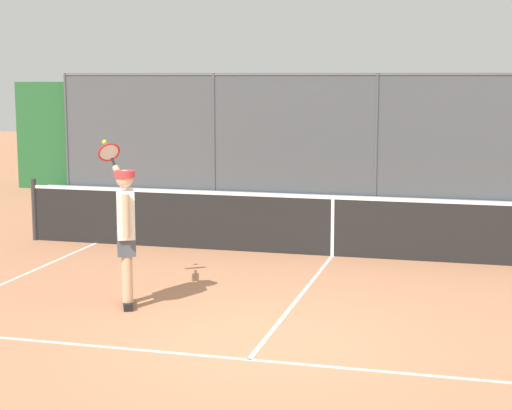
{
  "coord_description": "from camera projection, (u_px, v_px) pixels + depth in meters",
  "views": [
    {
      "loc": [
        -2.1,
        8.29,
        2.82
      ],
      "look_at": [
        0.79,
        -2.73,
        1.05
      ],
      "focal_mm": 58.44,
      "sensor_mm": 36.0,
      "label": 1
    }
  ],
  "objects": [
    {
      "name": "ground_plane",
      "position": [
        263.0,
        343.0,
        8.88
      ],
      "size": [
        60.0,
        60.0,
        0.0
      ],
      "primitive_type": "plane",
      "color": "#B27551"
    },
    {
      "name": "court_line_markings",
      "position": [
        240.0,
        371.0,
        8.03
      ],
      "size": [
        8.19,
        9.18,
        0.01
      ],
      "color": "white",
      "rests_on": "ground"
    },
    {
      "name": "fence_backdrop",
      "position": [
        380.0,
        142.0,
        19.14
      ],
      "size": [
        18.17,
        1.37,
        2.88
      ],
      "color": "#474C51",
      "rests_on": "ground"
    },
    {
      "name": "tennis_net",
      "position": [
        333.0,
        225.0,
        13.09
      ],
      "size": [
        10.52,
        0.09,
        1.07
      ],
      "color": "#2D2D2D",
      "rests_on": "ground"
    },
    {
      "name": "tennis_player",
      "position": [
        125.0,
        227.0,
        10.17
      ],
      "size": [
        0.89,
        1.19,
        1.99
      ],
      "rotation": [
        0.0,
        0.0,
        -1.14
      ],
      "color": "black",
      "rests_on": "ground"
    }
  ]
}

